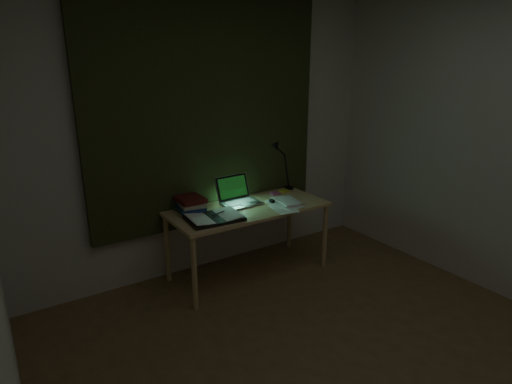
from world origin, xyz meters
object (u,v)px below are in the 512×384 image
Objects in this scene: desk at (249,241)px; desk_lamp at (289,164)px; open_textbook at (214,217)px; loose_papers at (283,203)px; laptop at (242,191)px; book_stack at (191,205)px.

desk_lamp is (0.64, 0.25, 0.58)m from desk.
open_textbook reaches higher than loose_papers.
desk is at bearing -87.38° from laptop.
open_textbook is (-0.39, -0.20, -0.10)m from laptop.
laptop is at bearing -164.22° from desk_lamp.
open_textbook is 1.12m from desk_lamp.
desk_lamp is at bearing 9.74° from laptop.
desk is at bearing 18.81° from open_textbook.
open_textbook is 0.86× the size of desk_lamp.
laptop reaches higher than desk.
desk is at bearing 160.57° from loose_papers.
laptop is at bearing 31.90° from open_textbook.
laptop is 0.68m from desk_lamp.
loose_papers is (0.31, -0.21, -0.11)m from laptop.
loose_papers is at bearing -36.60° from laptop.
laptop is 1.51× the size of book_stack.
desk is 0.53m from open_textbook.
loose_papers is at bearing -19.43° from desk.
desk_lamp reaches higher than loose_papers.
loose_papers is at bearing -130.55° from desk_lamp.
desk is at bearing -155.88° from desk_lamp.
open_textbook is 1.74× the size of book_stack.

